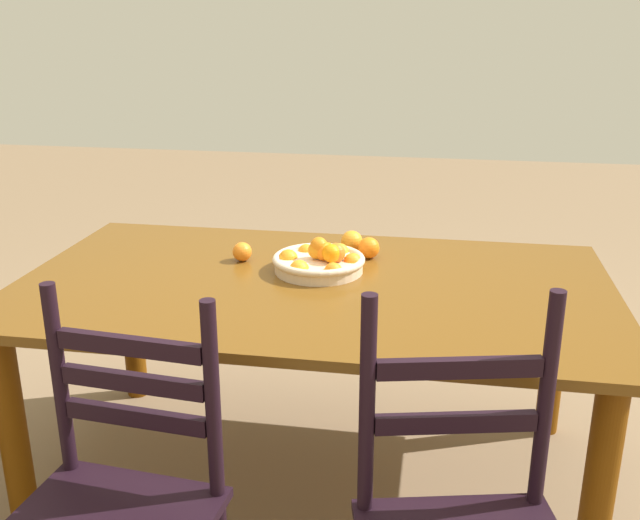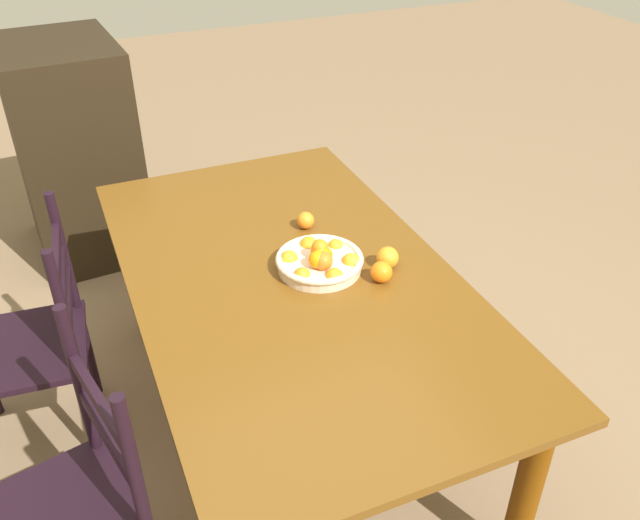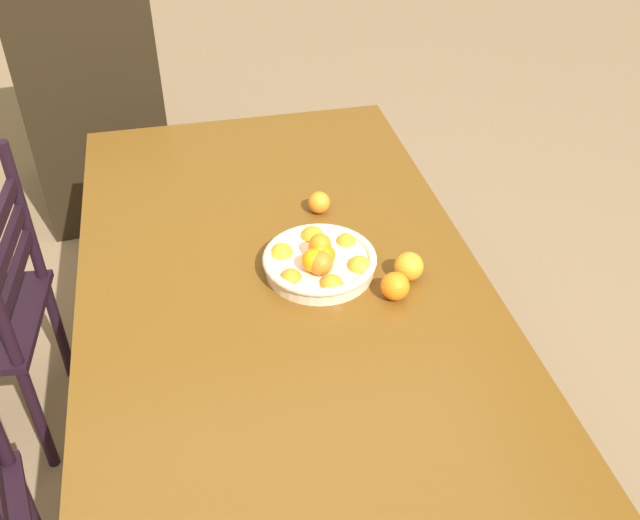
% 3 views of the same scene
% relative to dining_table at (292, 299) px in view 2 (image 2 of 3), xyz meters
% --- Properties ---
extents(ground_plane, '(12.00, 12.00, 0.00)m').
position_rel_dining_table_xyz_m(ground_plane, '(0.00, 0.00, -0.62)').
color(ground_plane, '#7E6549').
extents(dining_table, '(1.91, 1.08, 0.72)m').
position_rel_dining_table_xyz_m(dining_table, '(0.00, 0.00, 0.00)').
color(dining_table, brown).
rests_on(dining_table, ground).
extents(chair_near_window, '(0.49, 0.49, 0.96)m').
position_rel_dining_table_xyz_m(chair_near_window, '(0.31, 0.89, -0.16)').
color(chair_near_window, black).
rests_on(chair_near_window, ground).
extents(chair_by_cabinet, '(0.55, 0.55, 0.99)m').
position_rel_dining_table_xyz_m(chair_by_cabinet, '(-0.48, 0.85, -0.16)').
color(chair_by_cabinet, black).
rests_on(chair_by_cabinet, ground).
extents(cabinet, '(0.78, 0.62, 1.14)m').
position_rel_dining_table_xyz_m(cabinet, '(1.74, 0.57, -0.05)').
color(cabinet, black).
rests_on(cabinet, ground).
extents(fruit_bowl, '(0.31, 0.31, 0.12)m').
position_rel_dining_table_xyz_m(fruit_bowl, '(-0.01, -0.10, 0.14)').
color(fruit_bowl, beige).
rests_on(fruit_bowl, dining_table).
extents(orange_loose_0, '(0.07, 0.07, 0.07)m').
position_rel_dining_table_xyz_m(orange_loose_0, '(0.28, -0.17, 0.14)').
color(orange_loose_0, orange).
rests_on(orange_loose_0, dining_table).
extents(orange_loose_1, '(0.08, 0.08, 0.08)m').
position_rel_dining_table_xyz_m(orange_loose_1, '(-0.08, -0.33, 0.14)').
color(orange_loose_1, orange).
rests_on(orange_loose_1, dining_table).
extents(orange_loose_2, '(0.08, 0.08, 0.08)m').
position_rel_dining_table_xyz_m(orange_loose_2, '(-0.15, -0.27, 0.14)').
color(orange_loose_2, orange).
rests_on(orange_loose_2, dining_table).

